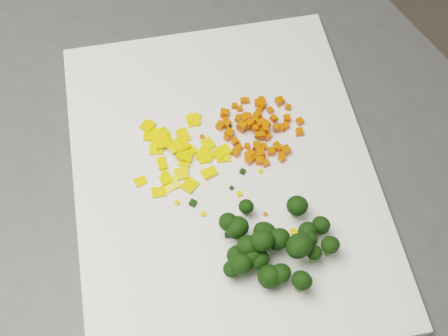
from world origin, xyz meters
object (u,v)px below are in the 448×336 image
Objects in this scene: counter_block at (204,274)px; cutting_board at (224,175)px; carrot_pile at (261,124)px; pepper_pile at (177,151)px; broccoli_pile at (275,238)px.

counter_block is 0.46m from cutting_board.
carrot_pile reaches higher than pepper_pile.
counter_block is 0.48m from carrot_pile.
cutting_board is 3.75× the size of broccoli_pile.
carrot_pile is (-0.00, 0.08, 0.02)m from cutting_board.
pepper_pile is 0.97× the size of broccoli_pile.
broccoli_pile reaches higher than carrot_pile.
broccoli_pile is at bearing -20.99° from cutting_board.
carrot_pile is at bearing 92.85° from cutting_board.
counter_block is at bearing 161.90° from broccoli_pile.
carrot_pile is (0.06, 0.06, 0.48)m from counter_block.
counter_block is 8.84× the size of pepper_pile.
cutting_board is (0.06, -0.01, 0.46)m from counter_block.
cutting_board is at bearing 159.01° from broccoli_pile.
counter_block is 2.28× the size of cutting_board.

